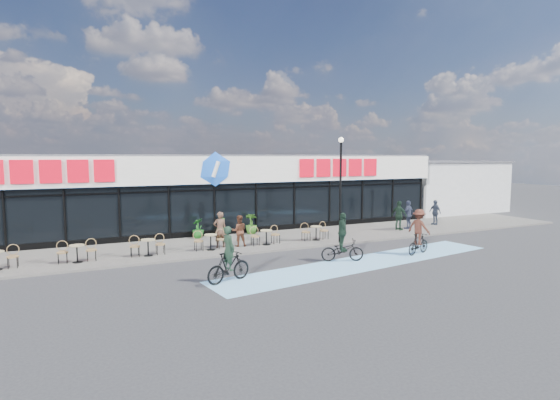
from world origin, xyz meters
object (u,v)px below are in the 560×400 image
lamp_post (341,181)px  pedestrian_a (435,212)px  potted_plant_left (221,227)px  patron_right (239,231)px  patron_left (220,230)px  pedestrian_c (408,215)px  potted_plant_mid (198,228)px  pedestrian_b (399,215)px  cyclist_b (419,234)px  cyclist_a (342,244)px  potted_plant_right (251,224)px

lamp_post → pedestrian_a: bearing=14.5°
potted_plant_left → pedestrian_a: (13.78, -1.90, 0.29)m
patron_right → patron_left: bearing=2.7°
patron_left → pedestrian_c: bearing=-175.0°
potted_plant_mid → patron_right: size_ratio=0.70×
pedestrian_b → cyclist_b: bearing=132.8°
patron_right → cyclist_b: size_ratio=0.73×
lamp_post → pedestrian_a: 9.32m
potted_plant_left → pedestrian_a: size_ratio=0.64×
patron_left → pedestrian_a: patron_left is taller
pedestrian_b → pedestrian_c: pedestrian_b is taller
patron_right → pedestrian_a: pedestrian_a is taller
potted_plant_mid → patron_right: patron_right is taller
patron_left → pedestrian_a: bearing=-173.2°
lamp_post → pedestrian_a: (8.72, 2.26, -2.37)m
patron_left → cyclist_a: size_ratio=0.83×
patron_left → pedestrian_b: 11.19m
patron_left → potted_plant_left: bearing=-104.8°
potted_plant_mid → pedestrian_a: 15.17m
potted_plant_right → cyclist_b: cyclist_b is taller
patron_right → pedestrian_c: bearing=-164.7°
lamp_post → potted_plant_right: lamp_post is taller
potted_plant_left → lamp_post: bearing=-39.4°
potted_plant_mid → cyclist_a: size_ratio=0.51×
cyclist_a → cyclist_b: 3.93m
potted_plant_right → patron_right: size_ratio=0.76×
patron_right → cyclist_b: cyclist_b is taller
patron_left → cyclist_a: cyclist_a is taller
patron_right → lamp_post: bearing=179.1°
potted_plant_right → patron_right: patron_right is taller
potted_plant_mid → cyclist_b: size_ratio=0.51×
pedestrian_a → cyclist_a: size_ratio=0.76×
pedestrian_b → cyclist_a: size_ratio=0.84×
lamp_post → potted_plant_left: lamp_post is taller
potted_plant_right → pedestrian_a: (11.96, -1.95, 0.22)m
potted_plant_left → cyclist_a: cyclist_a is taller
pedestrian_b → cyclist_a: cyclist_a is taller
potted_plant_left → potted_plant_right: (1.82, 0.05, 0.07)m
lamp_post → patron_right: lamp_post is taller
pedestrian_a → cyclist_a: (-10.66, -5.45, -0.13)m
pedestrian_c → cyclist_a: cyclist_a is taller
pedestrian_a → pedestrian_b: (-3.50, -0.66, 0.08)m
potted_plant_mid → pedestrian_b: bearing=-12.8°
pedestrian_a → cyclist_b: size_ratio=0.77×
pedestrian_a → cyclist_a: 11.97m
pedestrian_b → lamp_post: bearing=92.1°
lamp_post → pedestrian_b: lamp_post is taller
lamp_post → cyclist_b: lamp_post is taller
patron_left → cyclist_b: 9.36m
potted_plant_mid → patron_left: bearing=-82.8°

